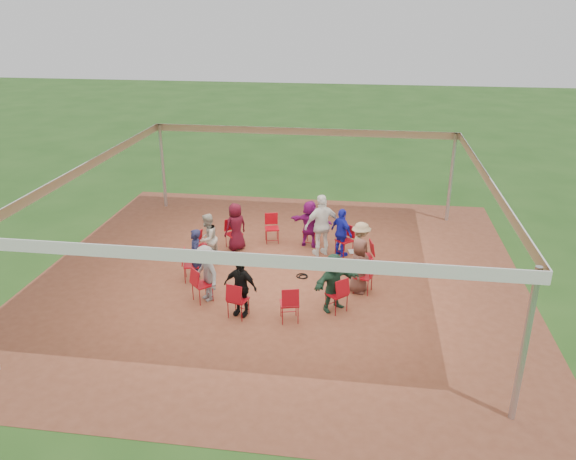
# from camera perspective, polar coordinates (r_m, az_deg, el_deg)

# --- Properties ---
(ground) EXTENTS (80.00, 80.00, 0.00)m
(ground) POSITION_cam_1_polar(r_m,az_deg,el_deg) (15.34, -0.87, -4.66)
(ground) COLOR #244C18
(ground) RESTS_ON ground
(dirt_patch) EXTENTS (13.00, 13.00, 0.00)m
(dirt_patch) POSITION_cam_1_polar(r_m,az_deg,el_deg) (15.34, -0.87, -4.64)
(dirt_patch) COLOR brown
(dirt_patch) RESTS_ON ground
(tent) EXTENTS (10.33, 10.33, 3.00)m
(tent) POSITION_cam_1_polar(r_m,az_deg,el_deg) (14.44, -0.92, 3.79)
(tent) COLOR #B2B2B7
(tent) RESTS_ON ground
(chair_0) EXTENTS (0.53, 0.52, 0.90)m
(chair_0) POSITION_cam_1_polar(r_m,az_deg,el_deg) (15.53, 7.77, -2.69)
(chair_0) COLOR #A50915
(chair_0) RESTS_ON ground
(chair_1) EXTENTS (0.61, 0.61, 0.90)m
(chair_1) POSITION_cam_1_polar(r_m,az_deg,el_deg) (16.50, 5.75, -1.07)
(chair_1) COLOR #A50915
(chair_1) RESTS_ON ground
(chair_2) EXTENTS (0.52, 0.54, 0.90)m
(chair_2) POSITION_cam_1_polar(r_m,az_deg,el_deg) (17.13, 2.35, -0.08)
(chair_2) COLOR #A50915
(chair_2) RESTS_ON ground
(chair_3) EXTENTS (0.52, 0.53, 0.90)m
(chair_3) POSITION_cam_1_polar(r_m,az_deg,el_deg) (17.29, -1.65, 0.14)
(chair_3) COLOR #A50915
(chair_3) RESTS_ON ground
(chair_4) EXTENTS (0.61, 0.61, 0.90)m
(chair_4) POSITION_cam_1_polar(r_m,az_deg,el_deg) (16.95, -5.51, -0.42)
(chair_4) COLOR #A50915
(chair_4) RESTS_ON ground
(chair_5) EXTENTS (0.54, 0.52, 0.90)m
(chair_5) POSITION_cam_1_polar(r_m,az_deg,el_deg) (16.17, -8.47, -1.70)
(chair_5) COLOR #A50915
(chair_5) RESTS_ON ground
(chair_6) EXTENTS (0.53, 0.52, 0.90)m
(chair_6) POSITION_cam_1_polar(r_m,az_deg,el_deg) (15.12, -9.77, -3.52)
(chair_6) COLOR #A50915
(chair_6) RESTS_ON ground
(chair_7) EXTENTS (0.61, 0.61, 0.90)m
(chair_7) POSITION_cam_1_polar(r_m,az_deg,el_deg) (14.06, -8.70, -5.51)
(chair_7) COLOR #A50915
(chair_7) RESTS_ON ground
(chair_8) EXTENTS (0.52, 0.54, 0.90)m
(chair_8) POSITION_cam_1_polar(r_m,az_deg,el_deg) (13.28, -5.08, -7.06)
(chair_8) COLOR #A50915
(chair_8) RESTS_ON ground
(chair_9) EXTENTS (0.52, 0.53, 0.90)m
(chair_9) POSITION_cam_1_polar(r_m,az_deg,el_deg) (13.07, 0.14, -7.47)
(chair_9) COLOR #A50915
(chair_9) RESTS_ON ground
(chair_10) EXTENTS (0.61, 0.61, 0.90)m
(chair_10) POSITION_cam_1_polar(r_m,az_deg,el_deg) (13.51, 4.96, -6.52)
(chair_10) COLOR #A50915
(chair_10) RESTS_ON ground
(chair_11) EXTENTS (0.54, 0.52, 0.90)m
(chair_11) POSITION_cam_1_polar(r_m,az_deg,el_deg) (14.43, 7.66, -4.69)
(chair_11) COLOR #A50915
(chair_11) RESTS_ON ground
(person_seated_0) EXTENTS (0.68, 1.02, 1.45)m
(person_seated_0) POSITION_cam_1_polar(r_m,az_deg,el_deg) (15.39, 7.39, -1.78)
(person_seated_0) COLOR #9D8562
(person_seated_0) RESTS_ON ground
(person_seated_1) EXTENTS (0.90, 0.91, 1.45)m
(person_seated_1) POSITION_cam_1_polar(r_m,az_deg,el_deg) (16.32, 5.47, -0.27)
(person_seated_1) COLOR #191FB9
(person_seated_1) RESTS_ON ground
(person_seated_2) EXTENTS (1.42, 0.84, 1.45)m
(person_seated_2) POSITION_cam_1_polar(r_m,az_deg,el_deg) (16.92, 2.22, 0.65)
(person_seated_2) COLOR #7F126B
(person_seated_2) RESTS_ON ground
(person_seated_3) EXTENTS (0.78, 0.78, 1.45)m
(person_seated_3) POSITION_cam_1_polar(r_m,az_deg,el_deg) (16.75, -5.33, 0.34)
(person_seated_3) COLOR #420917
(person_seated_3) RESTS_ON ground
(person_seated_4) EXTENTS (0.58, 0.78, 1.45)m
(person_seated_4) POSITION_cam_1_polar(r_m,az_deg,el_deg) (16.00, -8.16, -0.86)
(person_seated_4) COLOR #A9A696
(person_seated_4) RESTS_ON ground
(person_seated_5) EXTENTS (0.47, 0.60, 1.45)m
(person_seated_5) POSITION_cam_1_polar(r_m,az_deg,el_deg) (15.00, -9.38, -2.54)
(person_seated_5) COLOR #181A39
(person_seated_5) RESTS_ON ground
(person_seated_6) EXTENTS (0.99, 0.99, 1.45)m
(person_seated_6) POSITION_cam_1_polar(r_m,az_deg,el_deg) (13.98, -8.33, -4.37)
(person_seated_6) COLOR slate
(person_seated_6) RESTS_ON ground
(person_seated_7) EXTENTS (0.93, 0.64, 1.45)m
(person_seated_7) POSITION_cam_1_polar(r_m,az_deg,el_deg) (13.24, -4.87, -5.78)
(person_seated_7) COLOR black
(person_seated_7) RESTS_ON ground
(person_seated_8) EXTENTS (1.30, 1.30, 1.45)m
(person_seated_8) POSITION_cam_1_polar(r_m,az_deg,el_deg) (13.46, 4.66, -5.29)
(person_seated_8) COLOR #214631
(person_seated_8) RESTS_ON ground
(person_seated_9) EXTENTS (0.57, 0.79, 1.45)m
(person_seated_9) POSITION_cam_1_polar(r_m,az_deg,el_deg) (14.34, 7.25, -3.61)
(person_seated_9) COLOR brown
(person_seated_9) RESTS_ON ground
(standing_person) EXTENTS (1.22, 1.02, 1.85)m
(standing_person) POSITION_cam_1_polar(r_m,az_deg,el_deg) (16.26, 3.48, 0.48)
(standing_person) COLOR white
(standing_person) RESTS_ON ground
(cable_coil) EXTENTS (0.34, 0.34, 0.03)m
(cable_coil) POSITION_cam_1_polar(r_m,az_deg,el_deg) (15.27, 1.48, -4.72)
(cable_coil) COLOR black
(cable_coil) RESTS_ON ground
(laptop) EXTENTS (0.30, 0.34, 0.20)m
(laptop) POSITION_cam_1_polar(r_m,az_deg,el_deg) (15.37, 6.77, -1.99)
(laptop) COLOR #B7B7BC
(laptop) RESTS_ON ground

